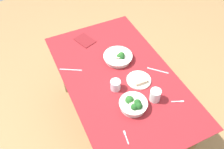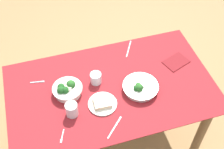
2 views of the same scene
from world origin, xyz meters
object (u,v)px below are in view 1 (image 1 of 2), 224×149
Objects in this scene: broccoli_bowl_far at (118,57)px; table_knife_right at (71,70)px; water_glass_center at (116,85)px; napkin_folded_upper at (85,40)px; bread_side_plate at (139,79)px; broccoli_bowl_near at (133,104)px; fork_by_far_bowl at (126,137)px; fork_by_near_bowl at (178,101)px; water_glass_side at (155,95)px; table_knife_left at (158,71)px.

broccoli_bowl_far is 0.43m from table_knife_right.
water_glass_center is 0.65m from napkin_folded_upper.
broccoli_bowl_far is 3.04× the size of water_glass_center.
bread_side_plate is 0.69m from napkin_folded_upper.
water_glass_center is 0.45× the size of napkin_folded_upper.
fork_by_far_bowl is at bearing -39.97° from broccoli_bowl_near.
table_knife_right is at bearing 155.92° from fork_by_near_bowl.
water_glass_center is 0.82× the size of fork_by_far_bowl.
bread_side_plate is 0.21m from water_glass_center.
water_glass_side is at bearing 15.20° from napkin_folded_upper.
fork_by_far_bowl is 1.09× the size of fork_by_near_bowl.
water_glass_center is at bearing -6.74° from fork_by_far_bowl.
water_glass_side reaches higher than table_knife_right.
water_glass_side is 0.54× the size of table_knife_right.
table_knife_right is 1.03× the size of napkin_folded_upper.
broccoli_bowl_near is at bearing 147.42° from table_knife_right.
broccoli_bowl_near is 0.87m from napkin_folded_upper.
broccoli_bowl_near is 1.06× the size of bread_side_plate.
broccoli_bowl_far is 1.39× the size of table_knife_left.
water_glass_center is at bearing 1.13° from napkin_folded_upper.
water_glass_center is at bearing 156.57° from table_knife_right.
bread_side_plate is 2.13× the size of fork_by_near_bowl.
broccoli_bowl_near is 0.25m from fork_by_far_bowl.
broccoli_bowl_near reaches higher than bread_side_plate.
broccoli_bowl_far is 1.34× the size of table_knife_right.
napkin_folded_upper is at bearing -176.55° from broccoli_bowl_near.
fork_by_near_bowl is 0.51× the size of napkin_folded_upper.
broccoli_bowl_near is at bearing -38.47° from bread_side_plate.
table_knife_left is at bearing 142.58° from water_glass_side.
broccoli_bowl_far reaches higher than fork_by_far_bowl.
table_knife_left is 0.99× the size of napkin_folded_upper.
napkin_folded_upper is (-0.65, -0.01, -0.04)m from water_glass_center.
broccoli_bowl_near is 2.08× the size of water_glass_side.
broccoli_bowl_near is at bearing -174.65° from fork_by_near_bowl.
table_knife_right is at bearing -38.72° from napkin_folded_upper.
fork_by_far_bowl is 0.55× the size of napkin_folded_upper.
bread_side_plate is 0.20m from table_knife_left.
napkin_folded_upper is at bearing 3.74° from fork_by_far_bowl.
table_knife_left is (-0.43, 0.53, -0.00)m from fork_by_far_bowl.
napkin_folded_upper is at bearing -99.23° from table_knife_right.
broccoli_bowl_far is at bearing -12.71° from fork_by_far_bowl.
water_glass_center is 0.89× the size of fork_by_near_bowl.
broccoli_bowl_near reaches higher than fork_by_near_bowl.
water_glass_side is 0.39m from fork_by_far_bowl.
fork_by_near_bowl is (-0.09, 0.50, 0.00)m from fork_by_far_bowl.
water_glass_center is 0.41m from table_knife_left.
water_glass_side is at bearing 6.85° from broccoli_bowl_far.
broccoli_bowl_far is 1.37× the size of napkin_folded_upper.
broccoli_bowl_near is 1.11× the size of table_knife_right.
fork_by_near_bowl is (0.32, 0.38, -0.04)m from water_glass_center.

